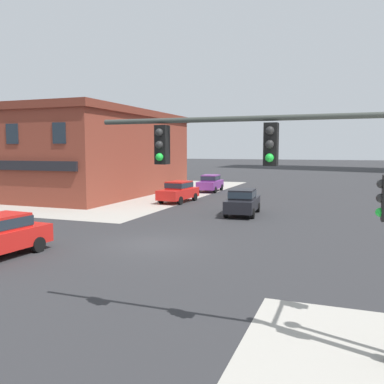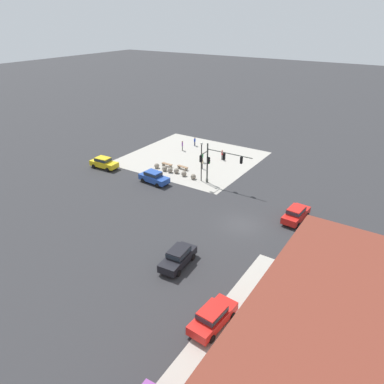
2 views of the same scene
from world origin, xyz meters
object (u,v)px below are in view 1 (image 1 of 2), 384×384
Objects in this scene: traffic_signal_main at (329,184)px; car_cross_eastbound at (179,191)px; car_main_northbound_near at (243,201)px; car_main_southbound_near at (210,182)px.

traffic_signal_main is 1.48× the size of car_cross_eastbound.
car_main_northbound_near and car_main_southbound_near have the same top height.
traffic_signal_main is at bearing -70.91° from car_main_northbound_near.
car_cross_eastbound is at bearing 119.50° from traffic_signal_main.
car_main_southbound_near is at bearing 115.89° from car_main_northbound_near.
car_main_northbound_near is (-5.94, 17.16, -2.61)m from traffic_signal_main.
car_main_northbound_near is at bearing 109.09° from traffic_signal_main.
traffic_signal_main is 1.48× the size of car_main_northbound_near.
traffic_signal_main reaches higher than car_main_southbound_near.
car_cross_eastbound is (-6.41, 4.66, 0.00)m from car_main_northbound_near.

